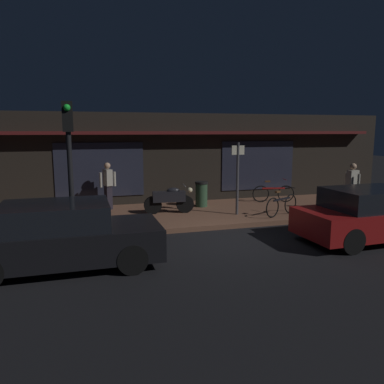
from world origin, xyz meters
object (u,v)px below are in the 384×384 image
(trash_bin, at_px, (201,194))
(traffic_light_pole, at_px, (69,150))
(person_bystander, at_px, (352,186))
(sign_post, at_px, (238,174))
(parked_car_near, at_px, (62,236))
(bicycle_parked, at_px, (273,193))
(bicycle_extra, at_px, (282,205))
(person_photographer, at_px, (108,185))
(motorcycle, at_px, (170,199))
(parked_car_far, at_px, (372,215))

(trash_bin, bearing_deg, traffic_light_pole, -140.80)
(person_bystander, height_order, sign_post, sign_post)
(sign_post, bearing_deg, parked_car_near, -149.44)
(bicycle_parked, height_order, bicycle_extra, same)
(person_photographer, bearing_deg, trash_bin, -8.28)
(bicycle_parked, relative_size, person_photographer, 0.97)
(bicycle_extra, xyz_separation_m, sign_post, (-1.35, 0.57, 1.00))
(trash_bin, bearing_deg, bicycle_extra, -46.33)
(person_photographer, xyz_separation_m, sign_post, (4.07, -2.10, 0.48))
(motorcycle, height_order, trash_bin, motorcycle)
(parked_car_near, relative_size, parked_car_far, 0.99)
(motorcycle, relative_size, parked_car_near, 0.41)
(person_bystander, xyz_separation_m, parked_car_near, (-9.46, -2.59, -0.32))
(motorcycle, height_order, parked_car_near, parked_car_near)
(bicycle_parked, distance_m, person_photographer, 6.35)
(person_bystander, xyz_separation_m, traffic_light_pole, (-9.25, -1.42, 1.45))
(motorcycle, xyz_separation_m, person_bystander, (6.16, -1.40, 0.38))
(sign_post, xyz_separation_m, parked_car_far, (2.47, -3.36, -0.81))
(person_photographer, distance_m, trash_bin, 3.40)
(motorcycle, relative_size, person_bystander, 1.02)
(person_bystander, bearing_deg, sign_post, 171.47)
(bicycle_extra, relative_size, parked_car_near, 0.37)
(bicycle_parked, distance_m, parked_car_far, 5.02)
(traffic_light_pole, bearing_deg, bicycle_parked, 26.25)
(trash_bin, height_order, traffic_light_pole, traffic_light_pole)
(bicycle_parked, xyz_separation_m, trash_bin, (-2.98, -0.03, 0.11))
(parked_car_near, bearing_deg, sign_post, 30.56)
(person_bystander, height_order, trash_bin, person_bystander)
(bicycle_extra, distance_m, parked_car_near, 7.26)
(motorcycle, xyz_separation_m, parked_car_near, (-3.30, -3.99, 0.06))
(trash_bin, relative_size, parked_car_far, 0.22)
(bicycle_extra, distance_m, person_photographer, 6.07)
(bicycle_parked, relative_size, bicycle_extra, 1.07)
(trash_bin, xyz_separation_m, parked_car_near, (-4.68, -4.81, 0.08))
(trash_bin, relative_size, parked_car_near, 0.23)
(person_photographer, bearing_deg, parked_car_near, -104.27)
(person_bystander, relative_size, parked_car_far, 0.40)
(motorcycle, height_order, parked_car_far, parked_car_far)
(motorcycle, height_order, person_bystander, person_bystander)
(sign_post, bearing_deg, traffic_light_pole, -158.68)
(sign_post, bearing_deg, parked_car_far, -53.72)
(parked_car_far, bearing_deg, person_bystander, 60.21)
(bicycle_parked, height_order, parked_car_near, parked_car_near)
(parked_car_near, bearing_deg, person_bystander, 15.31)
(trash_bin, bearing_deg, parked_car_near, -134.22)
(sign_post, bearing_deg, motorcycle, 159.38)
(bicycle_parked, relative_size, parked_car_near, 0.40)
(motorcycle, height_order, person_photographer, person_photographer)
(person_bystander, bearing_deg, bicycle_parked, 128.71)
(person_photographer, bearing_deg, sign_post, -27.30)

